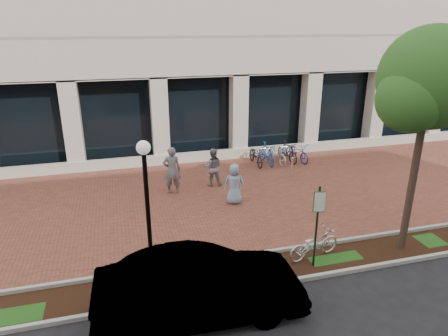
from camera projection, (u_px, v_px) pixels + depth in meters
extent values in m
plane|color=black|center=(227.00, 196.00, 16.14)|extent=(120.00, 120.00, 0.00)
cube|color=brown|center=(227.00, 196.00, 16.14)|extent=(40.00, 9.00, 0.01)
cube|color=black|center=(276.00, 268.00, 11.38)|extent=(40.00, 1.50, 0.01)
cube|color=#A5A49B|center=(267.00, 252.00, 12.04)|extent=(40.00, 0.12, 0.12)
cube|color=#A5A49B|center=(287.00, 282.00, 10.68)|extent=(40.00, 0.12, 0.12)
cube|color=black|center=(197.00, 116.00, 20.50)|extent=(40.00, 0.15, 4.20)
cube|color=beige|center=(203.00, 156.00, 20.13)|extent=(40.00, 0.25, 0.50)
cube|color=beige|center=(200.00, 119.00, 19.86)|extent=(0.80, 0.80, 4.20)
cube|color=#123316|center=(316.00, 228.00, 11.05)|extent=(0.05, 0.05, 2.48)
cube|color=#196426|center=(319.00, 202.00, 10.75)|extent=(0.34, 0.02, 0.62)
cube|color=white|center=(319.00, 202.00, 10.74)|extent=(0.30, 0.01, 0.56)
cylinder|color=black|center=(152.00, 269.00, 11.06)|extent=(0.28, 0.28, 0.30)
cylinder|color=black|center=(148.00, 217.00, 10.51)|extent=(0.12, 0.12, 3.53)
sphere|color=silver|center=(143.00, 148.00, 9.86)|extent=(0.36, 0.36, 0.36)
cylinder|color=#493629|center=(411.00, 191.00, 11.78)|extent=(0.22, 0.22, 3.80)
sphere|color=#27551A|center=(430.00, 78.00, 10.65)|extent=(2.79, 2.79, 2.79)
sphere|color=#27551A|center=(443.00, 91.00, 11.24)|extent=(1.95, 1.95, 1.95)
sphere|color=#27551A|center=(411.00, 99.00, 10.45)|extent=(1.81, 1.81, 1.81)
imported|color=silver|center=(314.00, 244.00, 11.75)|extent=(1.82, 0.95, 0.91)
imported|color=slate|center=(172.00, 170.00, 16.09)|extent=(0.75, 0.52, 1.97)
imported|color=slate|center=(213.00, 167.00, 16.91)|extent=(0.92, 0.79, 1.66)
imported|color=#7B9AB8|center=(234.00, 184.00, 15.22)|extent=(0.89, 0.70, 1.59)
cylinder|color=silver|center=(292.00, 169.00, 17.86)|extent=(0.11, 0.11, 0.88)
sphere|color=silver|center=(292.00, 158.00, 17.69)|extent=(0.12, 0.12, 0.12)
imported|color=black|center=(256.00, 155.00, 19.55)|extent=(0.63, 1.81, 0.95)
imported|color=#204D94|center=(267.00, 153.00, 19.67)|extent=(0.59, 1.78, 1.05)
imported|color=silver|center=(277.00, 154.00, 19.82)|extent=(0.82, 1.87, 0.95)
imported|color=black|center=(287.00, 152.00, 19.94)|extent=(0.77, 1.81, 1.05)
imported|color=navy|center=(297.00, 152.00, 20.09)|extent=(1.00, 1.90, 0.95)
cylinder|color=silver|center=(277.00, 155.00, 19.85)|extent=(0.04, 0.04, 0.80)
imported|color=#ABACB0|center=(201.00, 287.00, 9.26)|extent=(4.92, 1.89, 1.60)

